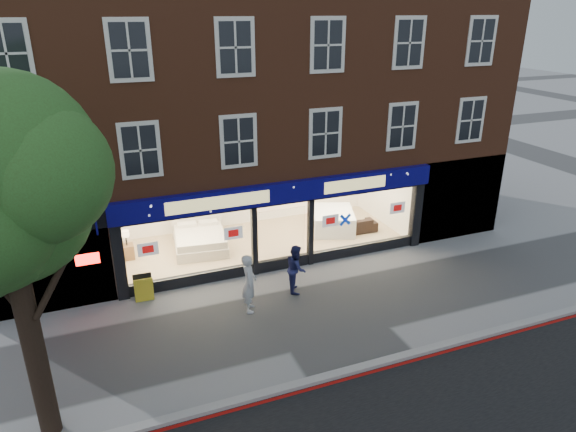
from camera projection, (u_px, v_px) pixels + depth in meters
ground at (319, 311)px, 15.79m from camera, size 120.00×120.00×0.00m
kerb_line at (369, 373)px, 13.11m from camera, size 60.00×0.10×0.01m
kerb_stone at (366, 366)px, 13.26m from camera, size 60.00×0.25×0.12m
showroom_floor at (263, 243)px, 20.29m from camera, size 11.00×4.50×0.10m
building at (245, 66)px, 19.26m from camera, size 19.00×8.26×10.30m
street_tree at (2, 225)px, 9.46m from camera, size 4.00×3.20×6.60m
display_bed at (200, 239)px, 19.66m from camera, size 2.21×2.57×1.34m
bedside_table at (128, 252)px, 18.82m from camera, size 0.45×0.45×0.55m
mattress_stack at (333, 220)px, 21.27m from camera, size 2.25×2.51×0.82m
sofa at (352, 225)px, 21.06m from camera, size 2.05×0.86×0.59m
a_board at (144, 289)px, 16.18m from camera, size 0.60×0.40×0.91m
pedestrian_grey at (249, 283)px, 15.54m from camera, size 0.63×0.78×1.87m
pedestrian_blue at (296, 268)px, 16.69m from camera, size 0.82×0.93×1.62m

